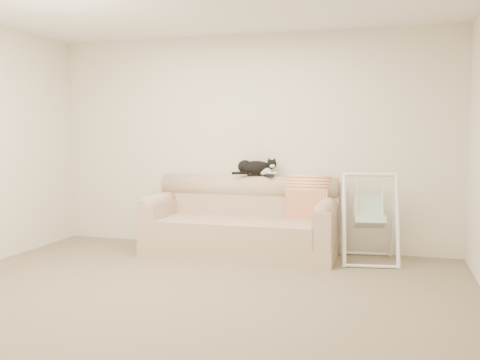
# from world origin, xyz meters

# --- Properties ---
(ground_plane) EXTENTS (5.00, 5.00, 0.00)m
(ground_plane) POSITION_xyz_m (0.00, 0.00, 0.00)
(ground_plane) COLOR brown
(ground_plane) RESTS_ON ground
(room_shell) EXTENTS (5.04, 4.04, 2.60)m
(room_shell) POSITION_xyz_m (0.00, 0.00, 1.53)
(room_shell) COLOR beige
(room_shell) RESTS_ON ground
(sofa) EXTENTS (2.20, 0.93, 0.90)m
(sofa) POSITION_xyz_m (0.02, 1.62, 0.35)
(sofa) COLOR tan
(sofa) RESTS_ON ground
(remote_a) EXTENTS (0.19, 0.10, 0.03)m
(remote_a) POSITION_xyz_m (0.10, 1.87, 0.91)
(remote_a) COLOR black
(remote_a) RESTS_ON sofa
(remote_b) EXTENTS (0.16, 0.15, 0.02)m
(remote_b) POSITION_xyz_m (0.28, 1.82, 0.91)
(remote_b) COLOR black
(remote_b) RESTS_ON sofa
(tuxedo_cat) EXTENTS (0.54, 0.32, 0.21)m
(tuxedo_cat) POSITION_xyz_m (0.12, 1.85, 1.00)
(tuxedo_cat) COLOR black
(tuxedo_cat) RESTS_ON sofa
(throw_blanket) EXTENTS (0.49, 0.38, 0.58)m
(throw_blanket) POSITION_xyz_m (0.76, 1.84, 0.72)
(throw_blanket) COLOR #E64721
(throw_blanket) RESTS_ON sofa
(baby_swing) EXTENTS (0.68, 0.72, 0.99)m
(baby_swing) POSITION_xyz_m (1.46, 1.61, 0.49)
(baby_swing) COLOR white
(baby_swing) RESTS_ON ground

